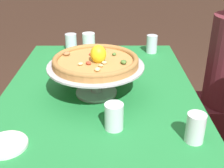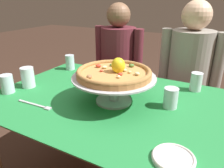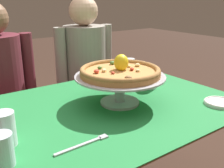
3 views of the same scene
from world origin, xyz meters
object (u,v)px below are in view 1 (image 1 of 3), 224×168
pizza (96,61)px  water_glass_back_right (195,130)px  water_glass_side_right (114,118)px  water_glass_back_left (152,45)px  water_glass_front_left (71,43)px  side_plate (6,144)px  pizza_stand (96,73)px  dinner_fork (58,65)px  water_glass_side_left (89,44)px

pizza → water_glass_back_right: pizza is taller
water_glass_side_right → water_glass_back_left: (-0.82, 0.24, 0.00)m
water_glass_front_left → side_plate: bearing=-6.1°
pizza_stand → water_glass_side_right: bearing=15.8°
water_glass_side_right → dinner_fork: 0.67m
pizza → water_glass_side_left: pizza is taller
pizza_stand → pizza: size_ratio=1.13×
pizza → water_glass_side_right: bearing=15.6°
water_glass_side_right → water_glass_front_left: 0.90m
water_glass_side_right → water_glass_back_right: size_ratio=0.95×
pizza_stand → pizza: 0.06m
side_plate → water_glass_side_right: bearing=106.1°
water_glass_back_right → dinner_fork: 0.89m
pizza_stand → water_glass_side_right: 0.29m
pizza → pizza_stand: bearing=-128.4°
water_glass_side_right → water_glass_back_left: size_ratio=0.93×
water_glass_side_left → water_glass_back_left: size_ratio=1.11×
water_glass_back_left → dinner_fork: water_glass_back_left is taller
pizza_stand → water_glass_front_left: (-0.59, -0.19, -0.06)m
water_glass_side_left → dinner_fork: (0.22, -0.16, -0.05)m
pizza → side_plate: size_ratio=2.56×
water_glass_side_left → water_glass_back_left: bearing=89.0°
pizza_stand → side_plate: pizza_stand is taller
water_glass_front_left → water_glass_back_left: size_ratio=0.96×
pizza → water_glass_back_left: 0.64m
water_glass_side_right → side_plate: size_ratio=0.70×
pizza → side_plate: (0.38, -0.29, -0.15)m
water_glass_front_left → water_glass_side_left: 0.12m
pizza → water_glass_side_left: (-0.55, -0.07, -0.11)m
water_glass_side_left → dinner_fork: 0.28m
side_plate → dinner_fork: (-0.71, 0.06, -0.01)m
pizza → water_glass_side_left: size_ratio=3.07×
side_plate → water_glass_front_left: bearing=173.9°
side_plate → pizza: bearing=142.6°
water_glass_front_left → dinner_fork: (0.26, -0.04, -0.04)m
water_glass_front_left → water_glass_back_left: (0.05, 0.51, 0.00)m
water_glass_side_right → dinner_fork: size_ratio=0.48×
pizza_stand → water_glass_back_left: 0.63m
water_glass_back_right → water_glass_side_left: size_ratio=0.88×
water_glass_front_left → side_plate: 0.97m
dinner_fork → water_glass_back_right: bearing=40.7°
water_glass_side_right → water_glass_front_left: (-0.86, -0.26, 0.00)m
water_glass_back_right → dinner_fork: water_glass_back_right is taller
water_glass_side_right → pizza_stand: bearing=-164.2°
water_glass_side_left → side_plate: bearing=-13.3°
water_glass_back_left → water_glass_front_left: bearing=-95.2°
water_glass_front_left → water_glass_side_left: bearing=71.3°
water_glass_side_left → water_glass_front_left: bearing=-108.7°
pizza_stand → water_glass_front_left: pizza_stand is taller
water_glass_side_right → dinner_fork: (-0.60, -0.31, -0.04)m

